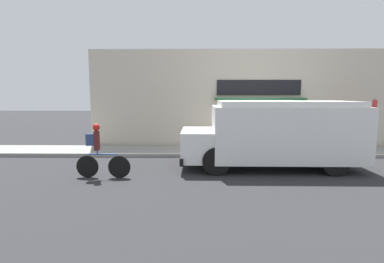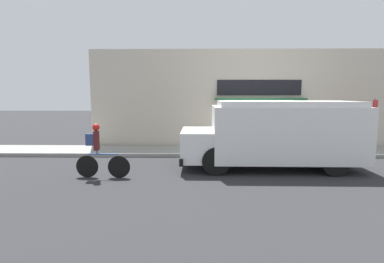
% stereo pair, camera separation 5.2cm
% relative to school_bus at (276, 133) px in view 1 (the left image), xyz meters
% --- Properties ---
extents(ground_plane, '(70.00, 70.00, 0.00)m').
position_rel_school_bus_xyz_m(ground_plane, '(-0.41, 1.61, -1.24)').
color(ground_plane, '#2B2B2D').
extents(sidewalk, '(28.00, 2.01, 0.15)m').
position_rel_school_bus_xyz_m(sidewalk, '(-0.41, 2.62, -1.16)').
color(sidewalk, gray).
rests_on(sidewalk, ground_plane).
extents(storefront, '(14.73, 0.82, 4.64)m').
position_rel_school_bus_xyz_m(storefront, '(-0.40, 3.81, 1.09)').
color(storefront, beige).
rests_on(storefront, ground_plane).
extents(school_bus, '(6.09, 2.86, 2.34)m').
position_rel_school_bus_xyz_m(school_bus, '(0.00, 0.00, 0.00)').
color(school_bus, white).
rests_on(school_bus, ground_plane).
extents(cyclist, '(1.69, 0.22, 1.68)m').
position_rel_school_bus_xyz_m(cyclist, '(-5.76, -1.38, -0.42)').
color(cyclist, black).
rests_on(cyclist, ground_plane).
extents(stop_sign_post, '(0.45, 0.45, 2.24)m').
position_rel_school_bus_xyz_m(stop_sign_post, '(4.70, 2.32, 0.41)').
color(stop_sign_post, slate).
rests_on(stop_sign_post, sidewalk).
extents(trash_bin, '(0.46, 0.46, 0.79)m').
position_rel_school_bus_xyz_m(trash_bin, '(0.18, 3.12, -0.69)').
color(trash_bin, '#38383D').
rests_on(trash_bin, sidewalk).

